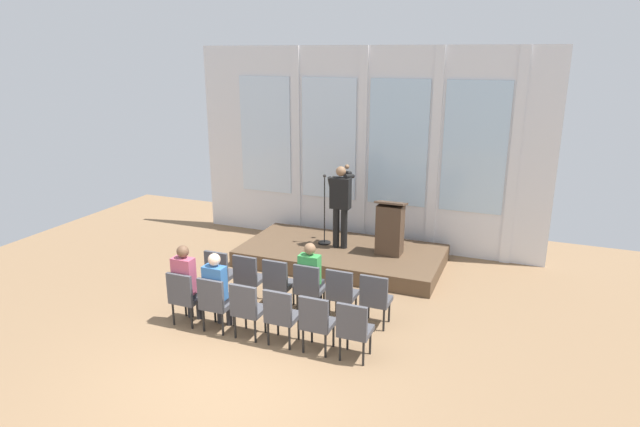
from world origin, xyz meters
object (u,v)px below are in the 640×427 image
object	(u,v)px
chair_r1_c1	(215,301)
chair_r1_c5	(354,327)
chair_r1_c2	(247,307)
chair_r1_c4	(317,320)
lectern	(390,228)
chair_r0_c3	(309,286)
chair_r0_c4	(341,291)
audience_r1_c1	(217,287)
audience_r0_c3	(311,274)
audience_r1_c0	(186,280)
chair_r0_c1	(248,276)
chair_r0_c2	(278,281)
speaker	(341,201)
chair_r0_c0	(220,271)
chair_r0_c5	(375,297)
chair_r1_c0	(184,295)
mic_stand	(324,229)
chair_r1_c3	(281,313)

from	to	relation	value
chair_r1_c1	chair_r1_c5	size ratio (longest dim) A/B	1.00
chair_r1_c2	chair_r1_c4	xyz separation A→B (m)	(1.18, 0.00, 0.00)
lectern	chair_r0_c3	bearing A→B (deg)	-106.10
chair_r0_c4	audience_r1_c1	xyz separation A→B (m)	(-1.77, -1.01, 0.20)
audience_r0_c3	audience_r1_c0	distance (m)	2.08
chair_r0_c1	chair_r0_c2	xyz separation A→B (m)	(0.59, 0.00, 0.00)
speaker	chair_r0_c0	bearing A→B (deg)	-119.16
chair_r0_c1	chair_r0_c2	bearing A→B (deg)	0.00
chair_r1_c4	chair_r0_c3	bearing A→B (deg)	118.26
chair_r0_c1	audience_r1_c1	distance (m)	1.03
chair_r0_c1	chair_r1_c1	xyz separation A→B (m)	(0.00, -1.10, 0.00)
chair_r0_c5	chair_r0_c0	bearing A→B (deg)	180.00
speaker	chair_r1_c0	xyz separation A→B (m)	(-1.41, -3.63, -0.83)
chair_r0_c0	chair_r0_c5	distance (m)	2.94
chair_r0_c1	audience_r0_c3	xyz separation A→B (m)	(1.18, 0.08, 0.19)
chair_r1_c5	chair_r1_c4	bearing A→B (deg)	180.00
speaker	chair_r1_c2	world-z (taller)	speaker
chair_r0_c3	chair_r1_c4	xyz separation A→B (m)	(0.59, -1.10, 0.00)
chair_r0_c0	chair_r1_c1	xyz separation A→B (m)	(0.59, -1.10, 0.00)
chair_r0_c0	chair_r1_c2	size ratio (longest dim) A/B	1.00
mic_stand	chair_r0_c5	size ratio (longest dim) A/B	1.65
audience_r0_c3	chair_r1_c5	bearing A→B (deg)	-45.01
audience_r0_c3	chair_r0_c4	size ratio (longest dim) A/B	1.38
audience_r1_c1	chair_r1_c5	bearing A→B (deg)	-1.97
mic_stand	chair_r0_c1	xyz separation A→B (m)	(-0.43, -2.63, -0.13)
chair_r0_c0	chair_r1_c3	size ratio (longest dim) A/B	1.00
audience_r0_c3	chair_r1_c4	xyz separation A→B (m)	(0.59, -1.18, -0.19)
chair_r0_c1	chair_r1_c5	distance (m)	2.60
chair_r0_c4	chair_r1_c0	bearing A→B (deg)	-155.06
mic_stand	chair_r0_c1	size ratio (longest dim) A/B	1.65
chair_r0_c4	audience_r0_c3	bearing A→B (deg)	172.00
chair_r0_c5	audience_r1_c1	bearing A→B (deg)	-156.70
chair_r1_c0	lectern	bearing A→B (deg)	55.52
audience_r0_c3	chair_r0_c4	distance (m)	0.62
chair_r0_c4	audience_r1_c0	world-z (taller)	audience_r1_c0
audience_r0_c3	chair_r1_c2	distance (m)	1.33
chair_r0_c2	chair_r1_c4	bearing A→B (deg)	-42.93
chair_r0_c5	chair_r1_c5	bearing A→B (deg)	-90.00
speaker	lectern	distance (m)	1.19
chair_r1_c1	audience_r1_c1	world-z (taller)	audience_r1_c1
mic_stand	audience_r1_c1	distance (m)	3.67
audience_r1_c1	chair_r0_c2	bearing A→B (deg)	59.86
chair_r1_c1	chair_r0_c0	bearing A→B (deg)	118.26
speaker	chair_r1_c3	distance (m)	3.74
chair_r0_c1	chair_r0_c2	distance (m)	0.59
chair_r0_c4	chair_r1_c2	xyz separation A→B (m)	(-1.18, -1.10, 0.00)
mic_stand	chair_r0_c2	world-z (taller)	mic_stand
audience_r0_c3	chair_r1_c2	world-z (taller)	audience_r0_c3
chair_r1_c5	mic_stand	bearing A→B (deg)	117.36
chair_r0_c3	chair_r1_c0	world-z (taller)	same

